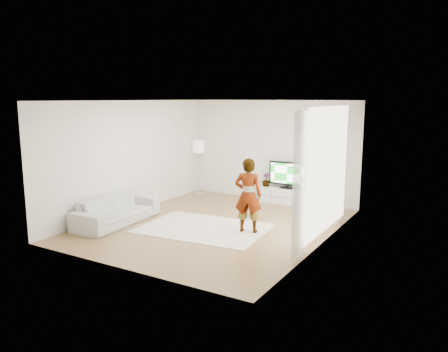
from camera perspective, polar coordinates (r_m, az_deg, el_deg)
The scene contains 17 objects.
floor at distance 10.02m, azimuth -1.16°, elevation -6.41°, with size 6.00×6.00×0.00m, color olive.
ceiling at distance 9.60m, azimuth -1.22°, elevation 9.82°, with size 6.00×6.00×0.00m, color white.
wall_left at distance 11.22m, azimuth -12.11°, elevation 2.47°, with size 0.02×6.00×2.80m, color silver.
wall_right at distance 8.67m, azimuth 12.98°, elevation 0.22°, with size 0.02×6.00×2.80m, color silver.
wall_back at distance 12.34m, azimuth 6.20°, elevation 3.32°, with size 5.00×0.02×2.80m, color silver.
wall_front at distance 7.38m, azimuth -13.59°, elevation -1.52°, with size 5.00×0.02×2.80m, color silver.
window at distance 8.95m, azimuth 13.46°, elevation 0.84°, with size 0.01×2.60×2.50m, color white.
curtain_near at distance 7.78m, azimuth 10.01°, elevation -1.16°, with size 0.04×0.70×2.60m, color white.
curtain_far at distance 10.22m, azimuth 15.19°, elevation 1.33°, with size 0.04×0.70×2.60m, color white.
media_console at distance 12.10m, azimuth 8.15°, elevation -2.60°, with size 1.47×0.42×0.41m.
television at distance 12.01m, azimuth 8.27°, elevation 0.25°, with size 1.05×0.21×0.73m.
game_console at distance 11.81m, azimuth 11.08°, elevation -1.37°, with size 0.07×0.18×0.24m.
potted_plant at distance 12.27m, azimuth 5.49°, elevation -0.48°, with size 0.21×0.21×0.38m, color #3F7238.
rug at distance 9.77m, azimuth -2.62°, elevation -6.81°, with size 2.73×1.97×0.01m, color beige.
player at distance 9.31m, azimuth 3.17°, elevation -2.53°, with size 0.59×0.38×1.60m, color #334772.
sofa at distance 10.36m, azimuth -13.83°, elevation -4.30°, with size 2.21×0.86×0.64m, color #B8B7B2.
floor_lamp at distance 13.08m, azimuth -3.34°, elevation 3.56°, with size 0.36×0.36×1.60m.
Camera 1 is at (5.07, -8.15, 2.86)m, focal length 35.00 mm.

